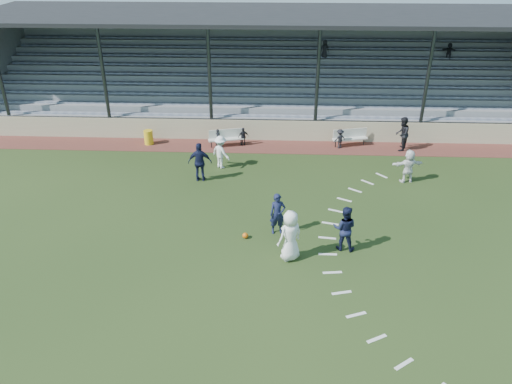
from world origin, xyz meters
TOP-DOWN VIEW (x-y plane):
  - ground at (0.00, 0.00)m, footprint 90.00×90.00m
  - cinder_track at (0.00, 10.50)m, footprint 34.00×2.00m
  - retaining_wall at (0.00, 11.55)m, footprint 34.00×0.18m
  - bench_left at (-2.05, 10.55)m, footprint 2.04×0.95m
  - bench_right at (4.96, 10.92)m, footprint 2.04×0.94m
  - trash_bin at (-6.51, 10.58)m, footprint 0.51×0.51m
  - football at (-0.36, 0.99)m, footprint 0.23×0.23m
  - player_white_lead at (1.38, -0.31)m, footprint 1.17×1.08m
  - player_navy_lead at (0.91, 1.47)m, footprint 0.70×0.53m
  - player_navy_mid at (3.46, 0.43)m, footprint 1.00×0.84m
  - player_white_wing at (-2.04, 7.62)m, footprint 1.26×1.20m
  - player_navy_wing at (-2.88, 6.08)m, footprint 1.16×0.52m
  - player_white_back at (7.20, 6.40)m, footprint 1.61×0.76m
  - official at (7.72, 10.35)m, footprint 1.01×1.12m
  - sub_left_near at (-2.54, 10.52)m, footprint 0.39×0.28m
  - sub_left_far at (-1.08, 10.62)m, footprint 0.67×0.47m
  - sub_right at (4.34, 10.49)m, footprint 0.82×0.66m
  - grandstand at (0.00, 16.26)m, footprint 34.60×9.00m
  - penalty_arc at (4.12, 0.00)m, footprint 3.89×14.63m

SIDE VIEW (x-z plane):
  - ground at x=0.00m, z-range 0.00..0.00m
  - penalty_arc at x=4.12m, z-range 0.00..0.01m
  - cinder_track at x=0.00m, z-range 0.00..0.02m
  - football at x=-0.36m, z-range 0.00..0.23m
  - trash_bin at x=-6.51m, z-range 0.02..0.84m
  - sub_left_near at x=-2.54m, z-range 0.02..1.01m
  - sub_left_far at x=-1.08m, z-range 0.02..1.08m
  - sub_right at x=4.34m, z-range 0.02..1.12m
  - bench_left at x=-2.05m, z-range 0.11..1.06m
  - bench_right at x=4.96m, z-range 0.11..1.06m
  - retaining_wall at x=0.00m, z-range 0.00..1.20m
  - player_white_back at x=7.20m, z-range 0.00..1.67m
  - player_white_wing at x=-2.04m, z-range 0.00..1.72m
  - player_navy_lead at x=0.91m, z-range 0.00..1.75m
  - player_navy_mid at x=3.46m, z-range 0.00..1.83m
  - official at x=7.72m, z-range 0.02..1.92m
  - player_navy_wing at x=-2.88m, z-range 0.00..1.96m
  - player_white_lead at x=1.38m, z-range 0.00..2.01m
  - grandstand at x=0.00m, z-range -1.10..5.51m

